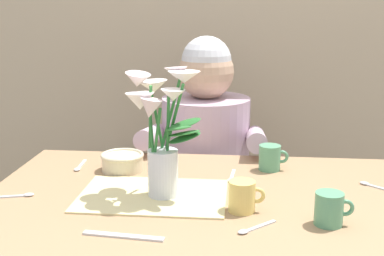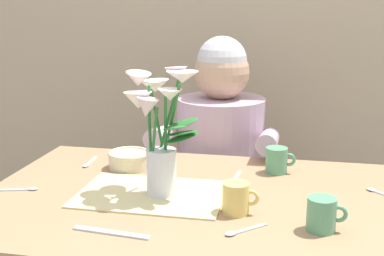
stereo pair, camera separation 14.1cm
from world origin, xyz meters
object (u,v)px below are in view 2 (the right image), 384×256
Objects in this scene: ceramic_bowl at (129,159)px; coffee_cup at (322,214)px; dinner_knife at (111,233)px; tea_cup at (236,198)px; seated_person at (220,182)px; ceramic_mug at (277,160)px; flower_vase at (159,123)px.

coffee_cup is at bearing -31.00° from ceramic_bowl.
coffee_cup is (0.47, 0.11, 0.04)m from dinner_knife.
tea_cup is at bearing 163.70° from coffee_cup.
dinner_knife is 0.32m from tea_cup.
coffee_cup is at bearing -61.45° from seated_person.
dinner_knife is 0.63m from ceramic_mug.
coffee_cup is (0.35, -0.77, 0.22)m from seated_person.
dinner_knife is 0.49m from coffee_cup.
seated_person reaches higher than dinner_knife.
dinner_knife is (-0.12, -0.88, 0.18)m from seated_person.
ceramic_mug is (-0.12, 0.40, 0.00)m from coffee_cup.
tea_cup is at bearing 39.11° from dinner_knife.
ceramic_mug is at bearing 75.90° from tea_cup.
seated_person reaches higher than ceramic_mug.
flower_vase reaches higher than coffee_cup.
dinner_knife is at bearing -166.36° from coffee_cup.
coffee_cup is 1.00× the size of tea_cup.
flower_vase is at bearing 161.01° from coffee_cup.
ceramic_bowl is 0.68m from coffee_cup.
tea_cup is at bearing -74.47° from seated_person.
flower_vase is 1.84× the size of dinner_knife.
seated_person is 0.91m from dinner_knife.
ceramic_bowl is at bearing 142.42° from tea_cup.
flower_vase is 3.77× the size of coffee_cup.
seated_person is at bearing 60.79° from ceramic_bowl.
dinner_knife is (0.11, -0.46, -0.03)m from ceramic_bowl.
seated_person is 8.35× the size of ceramic_bowl.
flower_vase is 2.57× the size of ceramic_bowl.
seated_person is at bearing 114.53° from coffee_cup.
tea_cup is 0.35m from ceramic_mug.
seated_person is 12.20× the size of ceramic_mug.
coffee_cup is at bearing -18.99° from flower_vase.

